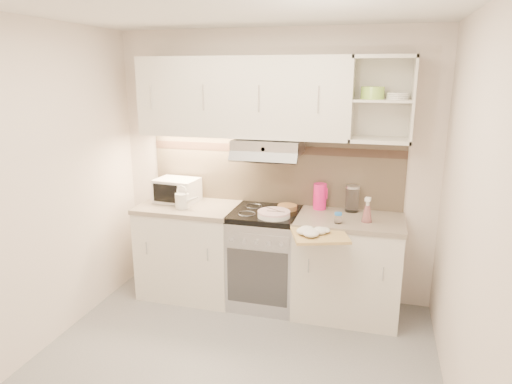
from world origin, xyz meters
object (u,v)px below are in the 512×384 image
at_px(electric_range, 265,257).
at_px(spray_bottle, 367,212).
at_px(pink_pitcher, 320,196).
at_px(watering_can, 183,200).
at_px(plate_stack, 274,214).
at_px(cutting_board, 320,235).
at_px(microwave, 177,190).
at_px(glass_jar, 352,198).

distance_m(electric_range, spray_bottle, 1.05).
distance_m(pink_pitcher, spray_bottle, 0.51).
bearing_deg(pink_pitcher, watering_can, 179.68).
xyz_separation_m(plate_stack, cutting_board, (0.44, -0.28, -0.06)).
bearing_deg(cutting_board, pink_pitcher, 79.38).
relative_size(spray_bottle, cutting_board, 0.55).
xyz_separation_m(microwave, spray_bottle, (1.80, -0.17, -0.02)).
height_order(pink_pitcher, spray_bottle, pink_pitcher).
relative_size(electric_range, spray_bottle, 3.90).
bearing_deg(spray_bottle, pink_pitcher, 156.85).
bearing_deg(microwave, electric_range, -1.04).
bearing_deg(spray_bottle, watering_can, -169.82).
distance_m(pink_pitcher, cutting_board, 0.65).
xyz_separation_m(glass_jar, cutting_board, (-0.20, -0.62, -0.15)).
distance_m(microwave, plate_stack, 1.05).
distance_m(microwave, glass_jar, 1.66).
height_order(plate_stack, glass_jar, glass_jar).
bearing_deg(electric_range, watering_can, -172.35).
relative_size(electric_range, plate_stack, 3.18).
height_order(watering_can, spray_bottle, spray_bottle).
bearing_deg(watering_can, cutting_board, -4.21).
bearing_deg(pink_pitcher, cutting_board, -96.39).
height_order(microwave, cutting_board, microwave).
bearing_deg(pink_pitcher, glass_jar, -14.26).
bearing_deg(electric_range, spray_bottle, -4.62).
bearing_deg(microwave, spray_bottle, -0.42).
height_order(electric_range, pink_pitcher, pink_pitcher).
xyz_separation_m(glass_jar, spray_bottle, (0.14, -0.27, -0.03)).
bearing_deg(plate_stack, pink_pitcher, 44.50).
bearing_deg(pink_pitcher, microwave, 170.26).
relative_size(microwave, glass_jar, 1.75).
distance_m(microwave, spray_bottle, 1.81).
relative_size(electric_range, glass_jar, 3.79).
xyz_separation_m(electric_range, cutting_board, (0.55, -0.42, 0.42)).
relative_size(microwave, watering_can, 1.68).
height_order(watering_can, pink_pitcher, pink_pitcher).
distance_m(microwave, pink_pitcher, 1.37).
xyz_separation_m(plate_stack, spray_bottle, (0.78, 0.07, 0.06)).
height_order(electric_range, microwave, microwave).
bearing_deg(glass_jar, spray_bottle, -62.46).
distance_m(watering_can, plate_stack, 0.87).
height_order(microwave, spray_bottle, spray_bottle).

